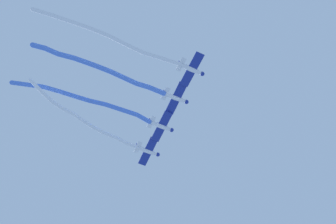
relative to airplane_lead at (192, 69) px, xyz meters
The scene contains 8 objects.
airplane_lead is the anchor object (origin of this frame).
smoke_trail_lead 15.26m from the airplane_lead, 123.95° to the right, with size 15.46×21.80×1.58m.
airplane_left_wing 6.33m from the airplane_lead, 148.41° to the left, with size 6.44×5.31×1.69m.
smoke_trail_left_wing 15.95m from the airplane_lead, 146.75° to the right, with size 14.19×20.76×1.54m.
airplane_right_wing 12.65m from the airplane_lead, 148.41° to the left, with size 6.47×5.29×1.69m.
smoke_trail_right_wing 21.53m from the airplane_lead, 165.46° to the right, with size 19.25×19.96×5.65m.
airplane_slot 18.98m from the airplane_lead, 148.41° to the left, with size 6.45×5.30×1.69m.
smoke_trail_slot 22.06m from the airplane_lead, behind, with size 7.93×22.62×1.38m.
Camera 1 is at (26.45, -36.44, 5.96)m, focal length 48.23 mm.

